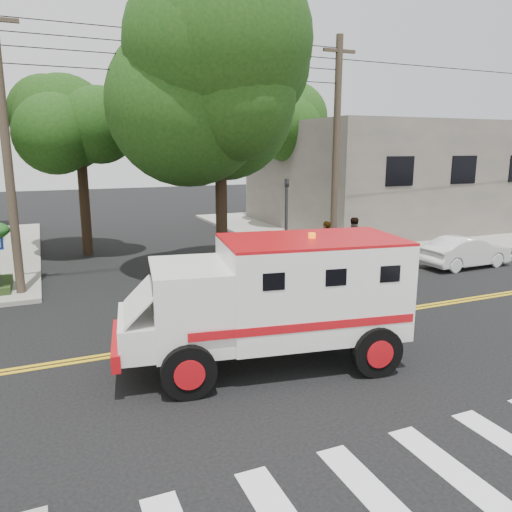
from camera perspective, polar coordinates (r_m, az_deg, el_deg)
name	(u,v)px	position (r m, az deg, el deg)	size (l,w,h in m)	color
ground	(251,334)	(13.17, -0.55, -8.87)	(100.00, 100.00, 0.00)	black
sidewalk_ne	(370,226)	(31.16, 12.92, 3.36)	(17.00, 17.00, 0.15)	gray
building_right	(388,174)	(32.15, 14.85, 9.05)	(14.00, 12.00, 6.00)	#5E5A51
utility_pole_left	(7,156)	(17.35, -26.57, 10.19)	(0.28, 0.28, 9.00)	#382D23
utility_pole_right	(336,154)	(20.71, 9.12, 11.45)	(0.28, 0.28, 9.00)	#382D23
tree_main	(234,77)	(18.92, -2.56, 19.72)	(6.08, 5.70, 9.85)	black
tree_left	(87,124)	(23.23, -18.74, 14.09)	(4.48, 4.20, 7.70)	black
tree_right	(286,124)	(30.34, 3.48, 14.82)	(4.80, 4.50, 8.20)	black
traffic_signal	(286,215)	(19.12, 3.48, 4.69)	(0.15, 0.18, 3.60)	#3F3F42
armored_truck	(276,294)	(10.94, 2.28, -4.41)	(6.50, 3.30, 2.83)	white
parked_sedan	(466,252)	(21.88, 22.87, 0.46)	(1.33, 3.81, 1.26)	silver
pedestrian_a	(325,243)	(20.04, 7.91, 1.48)	(0.64, 0.42, 1.76)	gray
pedestrian_b	(353,240)	(20.73, 10.98, 1.84)	(0.89, 0.70, 1.84)	gray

